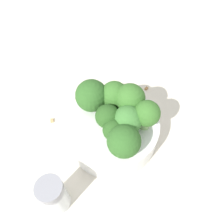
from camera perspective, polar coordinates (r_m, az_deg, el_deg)
The scene contains 13 objects.
ground_plane at distance 0.44m, azimuth 0.00°, elevation -6.50°, with size 3.00×3.00×0.00m, color beige.
bowl at distance 0.41m, azimuth 0.00°, elevation -4.72°, with size 0.17×0.17×0.05m, color white.
broccoli_floret_0 at distance 0.39m, azimuth 0.61°, elevation 4.28°, with size 0.05×0.05×0.06m.
broccoli_floret_1 at distance 0.37m, azimuth -1.17°, elevation -1.23°, with size 0.04×0.04×0.05m.
broccoli_floret_2 at distance 0.38m, azimuth 4.71°, elevation 3.39°, with size 0.05×0.05×0.06m.
broccoli_floret_3 at distance 0.36m, azimuth 4.13°, elevation -2.11°, with size 0.05×0.05×0.05m.
broccoli_floret_4 at distance 0.35m, azimuth 0.47°, elevation -4.78°, with size 0.04×0.04×0.04m.
broccoli_floret_5 at distance 0.39m, azimuth -5.33°, elevation 4.23°, with size 0.06×0.06×0.06m.
broccoli_floret_6 at distance 0.34m, azimuth 3.14°, elevation -7.66°, with size 0.05×0.05×0.06m.
broccoli_floret_7 at distance 0.36m, azimuth 9.06°, elevation -0.58°, with size 0.04×0.04×0.06m.
pepper_shaker at distance 0.36m, azimuth -14.82°, elevation -20.28°, with size 0.04×0.04×0.08m.
almond_crumb_0 at distance 0.47m, azimuth -15.49°, elevation -2.07°, with size 0.01×0.01×0.01m, color tan.
almond_crumb_1 at distance 0.51m, azimuth 9.00°, elevation 6.25°, with size 0.01×0.01×0.01m, color olive.
Camera 1 is at (0.20, 0.06, 0.38)m, focal length 35.00 mm.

